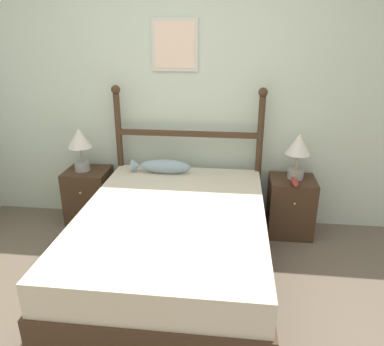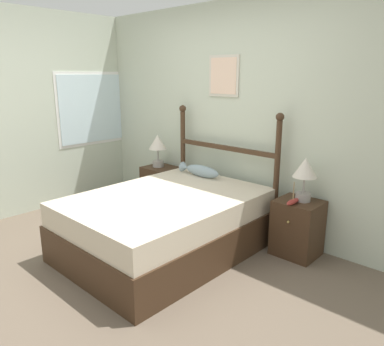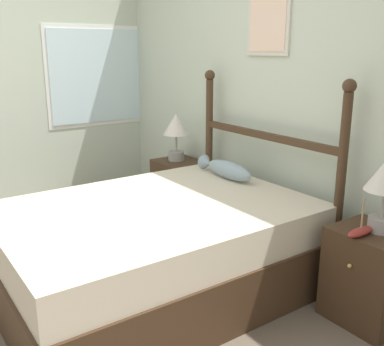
# 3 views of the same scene
# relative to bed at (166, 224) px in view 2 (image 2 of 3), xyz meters

# --- Properties ---
(ground_plane) EXTENTS (16.00, 16.00, 0.00)m
(ground_plane) POSITION_rel_bed_xyz_m (-0.04, -0.64, -0.30)
(ground_plane) COLOR brown
(wall_back) EXTENTS (6.40, 0.08, 2.55)m
(wall_back) POSITION_rel_bed_xyz_m (-0.04, 1.09, 0.98)
(wall_back) COLOR beige
(wall_back) RESTS_ON ground_plane
(wall_left) EXTENTS (0.08, 6.40, 2.55)m
(wall_left) POSITION_rel_bed_xyz_m (-2.17, -0.61, 0.98)
(wall_left) COLOR beige
(wall_left) RESTS_ON ground_plane
(bed) EXTENTS (1.42, 1.95, 0.60)m
(bed) POSITION_rel_bed_xyz_m (0.00, 0.00, 0.00)
(bed) COLOR #3D2819
(bed) RESTS_ON ground_plane
(headboard) EXTENTS (1.44, 0.09, 1.39)m
(headboard) POSITION_rel_bed_xyz_m (-0.00, 0.94, 0.48)
(headboard) COLOR #3D2819
(headboard) RESTS_ON ground_plane
(nightstand_left) EXTENTS (0.42, 0.40, 0.56)m
(nightstand_left) POSITION_rel_bed_xyz_m (-1.00, 0.84, -0.01)
(nightstand_left) COLOR #3D2819
(nightstand_left) RESTS_ON ground_plane
(nightstand_right) EXTENTS (0.42, 0.40, 0.56)m
(nightstand_right) POSITION_rel_bed_xyz_m (1.00, 0.84, -0.01)
(nightstand_right) COLOR #3D2819
(nightstand_right) RESTS_ON ground_plane
(table_lamp_left) EXTENTS (0.23, 0.23, 0.43)m
(table_lamp_left) POSITION_rel_bed_xyz_m (-1.04, 0.84, 0.56)
(table_lamp_left) COLOR gray
(table_lamp_left) RESTS_ON nightstand_left
(table_lamp_right) EXTENTS (0.23, 0.23, 0.43)m
(table_lamp_right) POSITION_rel_bed_xyz_m (1.02, 0.87, 0.56)
(table_lamp_right) COLOR gray
(table_lamp_right) RESTS_ON nightstand_right
(model_boat) EXTENTS (0.06, 0.21, 0.22)m
(model_boat) POSITION_rel_bed_xyz_m (1.00, 0.72, 0.29)
(model_boat) COLOR maroon
(model_boat) RESTS_ON nightstand_right
(fish_pillow) EXTENTS (0.56, 0.12, 0.14)m
(fish_pillow) POSITION_rel_bed_xyz_m (-0.23, 0.77, 0.37)
(fish_pillow) COLOR #8499A3
(fish_pillow) RESTS_ON bed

